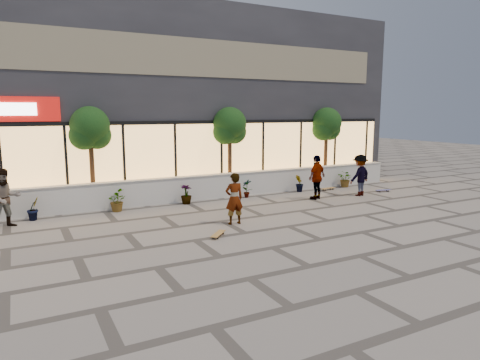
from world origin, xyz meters
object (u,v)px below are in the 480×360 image
skateboard_right_near (328,188)px  skateboard_right_far (383,190)px  skater_center (234,199)px  skater_right_near (317,177)px  skater_right_far (360,175)px  tree_mideast (230,128)px  skater_left (6,198)px  skateboard_center (218,234)px  tree_east (326,126)px  tree_midwest (90,131)px

skateboard_right_near → skateboard_right_far: size_ratio=1.09×
skater_center → skater_right_near: skater_right_near is taller
skater_center → skater_right_far: 7.36m
tree_mideast → skater_left: bearing=-168.1°
skater_left → skater_right_near: 11.71m
skateboard_right_far → skater_right_far: bearing=-164.7°
skater_center → skateboard_center: size_ratio=2.33×
skateboard_center → tree_east: bearing=-11.7°
tree_midwest → tree_mideast: (6.00, 0.00, 0.00)m
skater_right_far → skateboard_right_far: 1.87m
tree_midwest → tree_east: (11.50, 0.00, 0.00)m
tree_mideast → skater_center: bearing=-114.9°
skater_center → skater_right_near: bearing=-154.4°
tree_midwest → skater_right_near: tree_midwest is taller
tree_mideast → tree_east: bearing=0.0°
tree_east → skater_center: tree_east is taller
tree_midwest → skateboard_right_far: 13.19m
tree_east → skater_left: 14.76m
tree_midwest → skater_left: tree_midwest is taller
tree_midwest → skateboard_right_near: (10.50, -1.50, -2.90)m
tree_midwest → tree_mideast: size_ratio=1.00×
skater_center → skateboard_right_far: bearing=-164.1°
tree_midwest → skater_center: tree_midwest is taller
tree_mideast → skater_left: size_ratio=2.04×
tree_east → skater_center: 9.48m
skateboard_right_near → skater_left: bearing=172.1°
skater_left → skateboard_center: (5.60, -4.12, -0.88)m
tree_midwest → skateboard_center: size_ratio=5.30×
skater_center → skater_left: skater_left is taller
skateboard_right_near → skater_center: bearing=-162.7°
tree_east → skateboard_right_far: tree_east is taller
skater_left → skateboard_center: bearing=-53.1°
skater_right_near → skateboard_center: (-6.07, -3.08, -0.86)m
skater_right_near → skateboard_right_near: (1.83, 1.44, -0.86)m
skater_right_far → tree_mideast: bearing=-45.3°
tree_east → skateboard_center: 11.12m
tree_mideast → skater_center: (-2.30, -4.95, -2.12)m
tree_midwest → skateboard_right_far: bearing=-13.7°
tree_midwest → tree_mideast: same height
skater_right_far → skateboard_right_near: 1.93m
tree_east → skater_left: size_ratio=2.04×
tree_mideast → skater_right_near: tree_mideast is taller
skater_right_near → skateboard_right_near: 2.48m
skater_left → tree_east: bearing=-9.3°
tree_east → skater_right_near: 4.56m
skater_left → skater_center: bearing=-41.3°
tree_east → skateboard_right_near: tree_east is taller
skater_right_near → skateboard_right_far: 3.93m
skater_right_near → skateboard_right_near: size_ratio=2.21×
tree_mideast → skater_right_far: 6.17m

